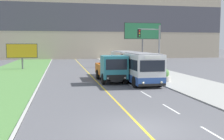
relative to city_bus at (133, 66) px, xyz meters
The scene contains 12 objects.
ground_plane 16.23m from the city_bus, 104.18° to the right, with size 300.00×300.00×0.00m, color #56565B.
lane_marking_centre 14.33m from the city_bus, 104.66° to the right, with size 2.88×140.00×0.01m.
apartment_block_background 44.39m from the city_bus, 95.21° to the left, with size 80.00×8.04×19.74m.
city_bus is the anchor object (origin of this frame).
dump_truck 2.90m from the city_bus, 150.81° to the right, with size 2.43×6.62×2.69m.
traffic_light_mast 3.48m from the city_bus, 63.64° to the right, with size 2.28×0.32×5.61m.
billboard_large 16.44m from the city_bus, 68.70° to the left, with size 6.24×0.24×7.26m.
billboard_small 19.77m from the city_bus, 131.93° to the left, with size 4.51×0.24×3.85m.
planter_round_near 3.59m from the city_bus, 41.38° to the right, with size 1.12×1.12×1.27m.
planter_round_second 4.04m from the city_bus, 49.74° to the left, with size 1.18×1.18×1.31m.
planter_round_third 8.78m from the city_bus, 72.61° to the left, with size 1.13×1.13×1.25m.
planter_round_far 13.92m from the city_bus, 79.42° to the left, with size 1.15×1.15×1.29m.
Camera 1 is at (-3.60, -10.99, 3.82)m, focal length 42.00 mm.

